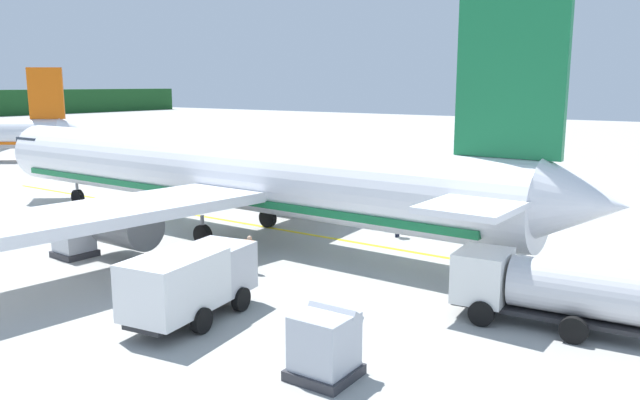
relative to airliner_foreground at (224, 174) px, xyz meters
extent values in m
cube|color=#A8A8A3|center=(10.36, 32.19, -3.49)|extent=(240.00, 320.00, 0.20)
cylinder|color=white|center=(0.01, 0.57, 0.11)|extent=(4.19, 36.04, 3.80)
cone|color=white|center=(0.21, 19.77, 0.11)|extent=(3.64, 2.44, 3.61)
cone|color=white|center=(-0.20, -19.03, 0.51)|extent=(3.26, 3.23, 3.23)
cube|color=#192333|center=(0.19, 17.57, 0.96)|extent=(3.26, 2.43, 0.60)
cube|color=white|center=(-9.15, -1.33, -0.56)|extent=(16.45, 6.61, 0.50)
cylinder|color=slate|center=(-6.40, 0.44, -1.76)|extent=(2.23, 3.22, 2.20)
cube|color=white|center=(9.12, -1.53, -0.56)|extent=(16.38, 6.28, 0.50)
cylinder|color=slate|center=(6.40, 0.30, -1.76)|extent=(2.23, 3.22, 2.20)
cube|color=#19723F|center=(-0.17, -15.93, 5.26)|extent=(0.41, 4.40, 6.50)
cube|color=white|center=(-0.17, -15.93, 0.51)|extent=(10.43, 3.31, 0.24)
cube|color=#19723F|center=(0.01, 0.57, -0.94)|extent=(3.96, 32.44, 0.36)
cylinder|color=black|center=(0.15, 14.25, -2.84)|extent=(0.36, 1.10, 1.10)
cylinder|color=gray|center=(0.15, 14.25, -2.04)|extent=(0.20, 0.20, 0.50)
cylinder|color=black|center=(-2.61, -0.90, -2.84)|extent=(0.36, 1.10, 1.10)
cylinder|color=gray|center=(-2.61, -0.90, -2.04)|extent=(0.20, 0.20, 0.50)
cylinder|color=black|center=(2.59, -0.96, -2.84)|extent=(0.36, 1.10, 1.10)
cylinder|color=gray|center=(2.59, -0.96, -2.04)|extent=(0.20, 0.20, 0.50)
cone|color=silver|center=(15.27, 37.40, -0.09)|extent=(3.82, 3.82, 2.73)
cube|color=#D8590C|center=(13.65, 39.46, 3.93)|extent=(2.54, 3.11, 5.50)
cube|color=silver|center=(13.65, 39.46, -0.09)|extent=(8.59, 7.58, 0.20)
cube|color=silver|center=(-8.49, -7.97, -1.89)|extent=(2.12, 2.45, 1.80)
cube|color=#192333|center=(-7.65, -7.84, -1.53)|extent=(0.36, 1.84, 0.94)
cube|color=white|center=(-11.15, -8.39, -1.80)|extent=(3.88, 2.73, 1.97)
cube|color=#262628|center=(-10.27, -8.25, -2.87)|extent=(5.56, 2.35, 0.16)
cylinder|color=black|center=(-8.96, -6.93, -2.94)|extent=(0.93, 0.42, 0.90)
cylinder|color=black|center=(-8.62, -9.11, -2.94)|extent=(0.93, 0.42, 0.90)
cylinder|color=black|center=(-11.33, -7.30, -2.94)|extent=(0.93, 0.42, 0.90)
cylinder|color=black|center=(-10.98, -9.48, -2.94)|extent=(0.93, 0.42, 0.90)
cube|color=white|center=(-3.79, -16.54, -1.89)|extent=(2.36, 2.00, 1.80)
cube|color=#192333|center=(-3.88, -15.70, -1.53)|extent=(1.85, 0.26, 0.94)
cylinder|color=silver|center=(-3.47, -19.85, -1.89)|extent=(2.24, 4.76, 1.80)
cube|color=#262628|center=(-3.56, -18.95, -2.87)|extent=(2.18, 6.76, 0.16)
cylinder|color=black|center=(-4.86, -16.95, -2.94)|extent=(0.37, 0.92, 0.90)
cylinder|color=black|center=(-2.67, -16.74, -2.94)|extent=(0.37, 0.92, 0.90)
cylinder|color=black|center=(-4.57, -19.96, -2.94)|extent=(0.37, 0.92, 0.90)
cylinder|color=black|center=(-2.38, -19.74, -2.94)|extent=(0.37, 0.92, 0.90)
cube|color=#333338|center=(-7.79, 2.63, -3.24)|extent=(1.78, 1.78, 0.30)
cube|color=#B2B7C1|center=(-7.79, 2.63, -2.34)|extent=(1.57, 1.57, 1.51)
cube|color=#B2B7C1|center=(-7.78, 3.17, -1.73)|extent=(1.56, 0.67, 0.56)
cube|color=#333338|center=(6.14, -13.88, -3.24)|extent=(1.88, 1.88, 0.30)
cube|color=#B2B7C1|center=(6.14, -13.88, -2.32)|extent=(1.65, 1.65, 1.54)
cube|color=#B2B7C1|center=(6.05, -14.37, -1.70)|extent=(1.52, 0.84, 0.54)
cube|color=#333338|center=(-11.24, -14.73, -3.24)|extent=(1.82, 1.82, 0.30)
cube|color=#B2B7C1|center=(-11.24, -14.73, -2.29)|extent=(1.62, 1.62, 1.61)
cube|color=#B2B7C1|center=(-10.68, -14.72, -1.63)|extent=(0.67, 1.62, 0.57)
cylinder|color=#191E33|center=(4.79, -8.34, -2.99)|extent=(0.14, 0.14, 0.81)
cylinder|color=#191E33|center=(4.97, -8.37, -2.99)|extent=(0.14, 0.14, 0.81)
cube|color=#CCE519|center=(4.88, -8.36, -2.28)|extent=(0.47, 0.28, 0.61)
cube|color=silver|center=(4.88, -8.36, -2.25)|extent=(0.48, 0.29, 0.06)
sphere|color=tan|center=(4.88, -8.36, -1.87)|extent=(0.22, 0.22, 0.22)
cylinder|color=#CCE519|center=(4.61, -8.32, -2.25)|extent=(0.09, 0.09, 0.58)
cylinder|color=#CCE519|center=(5.15, -8.39, -2.25)|extent=(0.09, 0.09, 0.58)
cylinder|color=#191E33|center=(-4.76, -6.02, -2.97)|extent=(0.14, 0.14, 0.83)
cylinder|color=#191E33|center=(-4.75, -6.20, -2.97)|extent=(0.14, 0.14, 0.83)
cube|color=orange|center=(-4.76, -6.11, -2.25)|extent=(0.25, 0.45, 0.62)
cube|color=silver|center=(-4.76, -6.11, -2.21)|extent=(0.26, 0.47, 0.06)
sphere|color=tan|center=(-4.76, -6.11, -1.82)|extent=(0.23, 0.23, 0.23)
cylinder|color=orange|center=(-4.78, -5.84, -2.21)|extent=(0.09, 0.09, 0.59)
cylinder|color=orange|center=(-4.74, -6.38, -2.21)|extent=(0.09, 0.09, 0.59)
cube|color=yellow|center=(2.52, -4.43, -3.39)|extent=(0.30, 60.00, 0.01)
camera|label=1|loc=(-25.05, -24.40, 4.95)|focal=35.20mm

